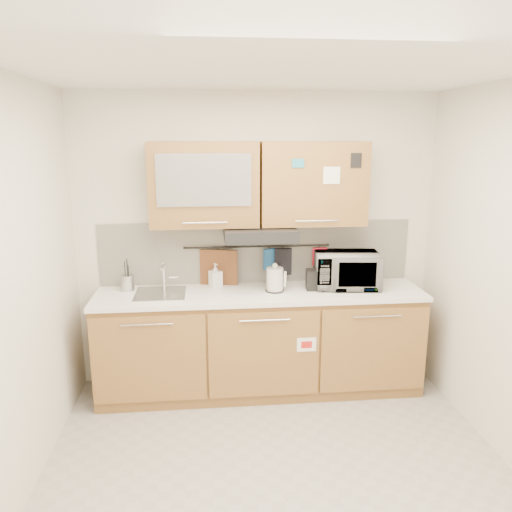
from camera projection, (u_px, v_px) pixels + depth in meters
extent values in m
plane|color=#9E9993|center=(279.00, 475.00, 3.35)|extent=(3.20, 3.20, 0.00)
plane|color=white|center=(284.00, 66.00, 2.75)|extent=(3.20, 3.20, 0.00)
plane|color=silver|center=(257.00, 241.00, 4.50)|extent=(3.20, 0.00, 3.20)
plane|color=silver|center=(9.00, 299.00, 2.90)|extent=(0.00, 3.00, 3.00)
cube|color=olive|center=(260.00, 343.00, 4.41)|extent=(2.80, 0.60, 0.88)
cube|color=black|center=(260.00, 383.00, 4.50)|extent=(2.80, 0.54, 0.10)
cube|color=#A16F39|center=(149.00, 360.00, 4.01)|extent=(0.91, 0.02, 0.74)
cylinder|color=silver|center=(147.00, 325.00, 3.92)|extent=(0.41, 0.01, 0.01)
cube|color=#A16F39|center=(264.00, 355.00, 4.10)|extent=(0.91, 0.02, 0.74)
cylinder|color=silver|center=(265.00, 320.00, 4.01)|extent=(0.41, 0.01, 0.01)
cube|color=#A16F39|center=(374.00, 350.00, 4.19)|extent=(0.91, 0.02, 0.74)
cylinder|color=silver|center=(377.00, 316.00, 4.10)|extent=(0.41, 0.01, 0.01)
cube|color=white|center=(260.00, 294.00, 4.30)|extent=(2.82, 0.62, 0.04)
cube|color=silver|center=(257.00, 252.00, 4.51)|extent=(2.80, 0.02, 0.56)
cube|color=olive|center=(204.00, 184.00, 4.16)|extent=(0.90, 0.35, 0.70)
cube|color=silver|center=(204.00, 180.00, 3.97)|extent=(0.76, 0.02, 0.42)
cube|color=#A16F39|center=(312.00, 183.00, 4.25)|extent=(0.90, 0.35, 0.70)
cube|color=white|center=(332.00, 175.00, 4.07)|extent=(0.14, 0.00, 0.14)
cube|color=black|center=(260.00, 233.00, 4.23)|extent=(0.60, 0.46, 0.10)
cube|color=silver|center=(160.00, 295.00, 4.22)|extent=(0.42, 0.40, 0.03)
cylinder|color=silver|center=(164.00, 275.00, 4.35)|extent=(0.03, 0.03, 0.24)
cylinder|color=silver|center=(162.00, 267.00, 4.25)|extent=(0.02, 0.18, 0.02)
cylinder|color=black|center=(257.00, 247.00, 4.46)|extent=(1.30, 0.02, 0.02)
cylinder|color=#AEADB1|center=(128.00, 283.00, 4.30)|extent=(0.12, 0.12, 0.14)
cylinder|color=black|center=(125.00, 276.00, 4.30)|extent=(0.01, 0.01, 0.26)
cylinder|color=black|center=(129.00, 278.00, 4.28)|extent=(0.01, 0.01, 0.23)
cylinder|color=black|center=(128.00, 275.00, 4.31)|extent=(0.01, 0.01, 0.28)
cylinder|color=black|center=(126.00, 280.00, 4.28)|extent=(0.01, 0.01, 0.20)
cylinder|color=silver|center=(275.00, 280.00, 4.28)|extent=(0.18, 0.18, 0.21)
sphere|color=silver|center=(275.00, 266.00, 4.25)|extent=(0.05, 0.05, 0.05)
cube|color=silver|center=(285.00, 279.00, 4.26)|extent=(0.03, 0.03, 0.13)
cylinder|color=black|center=(275.00, 290.00, 4.30)|extent=(0.16, 0.16, 0.01)
cube|color=black|center=(319.00, 280.00, 4.34)|extent=(0.24, 0.16, 0.17)
cube|color=black|center=(315.00, 271.00, 4.32)|extent=(0.07, 0.11, 0.01)
cube|color=black|center=(325.00, 271.00, 4.32)|extent=(0.07, 0.11, 0.01)
imported|color=#999999|center=(347.00, 270.00, 4.39)|extent=(0.59, 0.43, 0.31)
imported|color=#999999|center=(215.00, 275.00, 4.40)|extent=(0.13, 0.13, 0.22)
cube|color=brown|center=(219.00, 273.00, 4.47)|extent=(0.33, 0.09, 0.42)
cube|color=#22589C|center=(270.00, 259.00, 4.49)|extent=(0.12, 0.07, 0.19)
cube|color=black|center=(283.00, 262.00, 4.50)|extent=(0.15, 0.05, 0.24)
cube|color=red|center=(320.00, 256.00, 4.53)|extent=(0.13, 0.02, 0.16)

